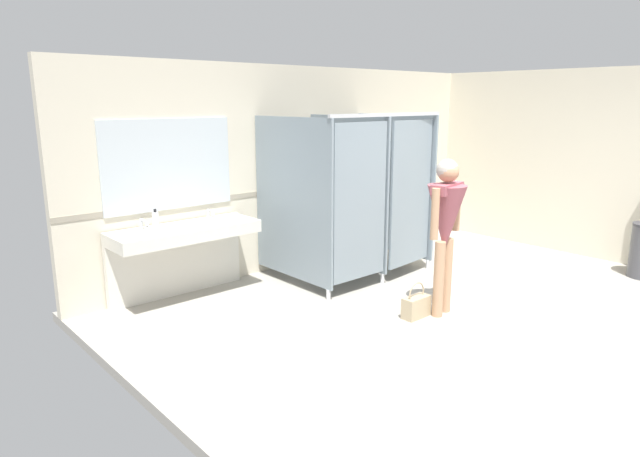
{
  "coord_description": "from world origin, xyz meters",
  "views": [
    {
      "loc": [
        -4.91,
        -2.6,
        2.22
      ],
      "look_at": [
        -1.57,
        1.19,
        1.04
      ],
      "focal_mm": 31.04,
      "sensor_mm": 36.0,
      "label": 1
    }
  ],
  "objects_px": {
    "handbag": "(416,306)",
    "paper_cup": "(235,217)",
    "person_standing": "(446,218)",
    "soap_dispenser": "(156,219)"
  },
  "relations": [
    {
      "from": "handbag",
      "to": "paper_cup",
      "type": "height_order",
      "value": "paper_cup"
    },
    {
      "from": "person_standing",
      "to": "paper_cup",
      "type": "distance_m",
      "value": 2.37
    },
    {
      "from": "person_standing",
      "to": "soap_dispenser",
      "type": "distance_m",
      "value": 3.11
    },
    {
      "from": "soap_dispenser",
      "to": "paper_cup",
      "type": "relative_size",
      "value": 2.09
    },
    {
      "from": "person_standing",
      "to": "soap_dispenser",
      "type": "bearing_deg",
      "value": 131.58
    },
    {
      "from": "handbag",
      "to": "paper_cup",
      "type": "xyz_separation_m",
      "value": [
        -0.96,
        1.9,
        0.78
      ]
    },
    {
      "from": "person_standing",
      "to": "paper_cup",
      "type": "xyz_separation_m",
      "value": [
        -1.24,
        2.01,
        -0.13
      ]
    },
    {
      "from": "handbag",
      "to": "soap_dispenser",
      "type": "bearing_deg",
      "value": 128.84
    },
    {
      "from": "handbag",
      "to": "soap_dispenser",
      "type": "relative_size",
      "value": 1.91
    },
    {
      "from": "handbag",
      "to": "paper_cup",
      "type": "relative_size",
      "value": 3.98
    }
  ]
}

